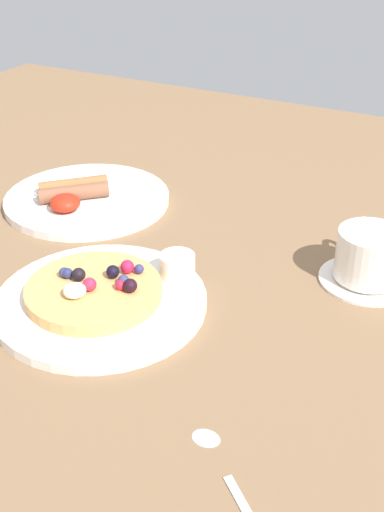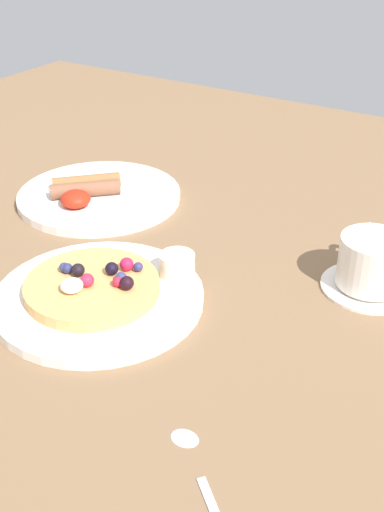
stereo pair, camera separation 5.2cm
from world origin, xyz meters
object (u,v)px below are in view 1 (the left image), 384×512
(pancake_plate, at_px, (101,301))
(breakfast_plate, at_px, (87,199))
(coffee_cup, at_px, (369,253))
(teaspoon, at_px, (222,466))
(syrup_ramekin, at_px, (177,265))
(coffee_saucer, at_px, (365,279))

(pancake_plate, relative_size, breakfast_plate, 0.99)
(coffee_cup, height_order, teaspoon, coffee_cup)
(syrup_ramekin, xyz_separation_m, coffee_saucer, (0.21, 0.12, -0.02))
(teaspoon, bearing_deg, syrup_ramekin, 126.50)
(coffee_cup, bearing_deg, breakfast_plate, 177.55)
(breakfast_plate, distance_m, coffee_cup, 0.46)
(syrup_ramekin, bearing_deg, coffee_cup, 29.82)
(coffee_cup, bearing_deg, coffee_saucer, -65.97)
(pancake_plate, distance_m, coffee_cup, 0.34)
(pancake_plate, bearing_deg, syrup_ramekin, 55.74)
(syrup_ramekin, bearing_deg, teaspoon, -53.50)
(syrup_ramekin, bearing_deg, pancake_plate, -124.26)
(coffee_saucer, relative_size, coffee_cup, 1.08)
(pancake_plate, bearing_deg, teaspoon, -33.20)
(syrup_ramekin, distance_m, breakfast_plate, 0.28)
(pancake_plate, bearing_deg, breakfast_plate, 129.13)
(pancake_plate, relative_size, coffee_saucer, 2.15)
(coffee_saucer, height_order, coffee_cup, coffee_cup)
(teaspoon, bearing_deg, coffee_cup, 85.00)
(breakfast_plate, bearing_deg, coffee_cup, -2.45)
(breakfast_plate, height_order, coffee_cup, coffee_cup)
(breakfast_plate, bearing_deg, teaspoon, -42.16)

